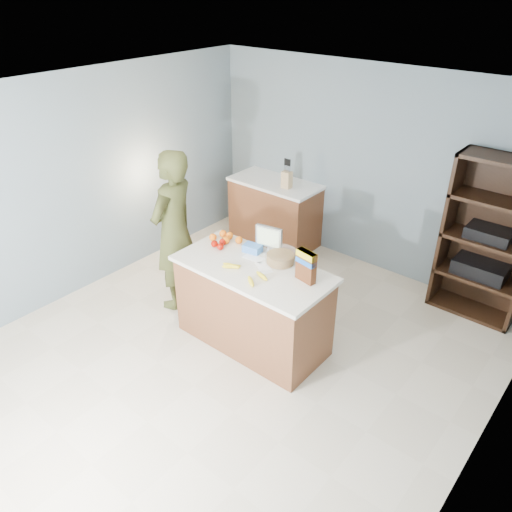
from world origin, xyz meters
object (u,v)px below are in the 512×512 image
Objects in this scene: counter_peninsula at (253,308)px; person at (174,231)px; cereal_box at (306,264)px; tv at (269,238)px; shelving_unit at (488,242)px.

counter_peninsula is 0.86× the size of person.
tv is at bearing 160.99° from cereal_box.
counter_peninsula is 5.53× the size of tv.
shelving_unit is 2.37m from tv.
counter_peninsula is at bearing -78.54° from tv.
person is at bearing -176.06° from cereal_box.
counter_peninsula is at bearing -127.11° from shelving_unit.
cereal_box is at bearing 81.54° from person.
tv is (-1.62, -1.72, 0.19)m from shelving_unit.
person is at bearing -163.33° from tv.
tv is 0.62m from cereal_box.
person is 1.66m from cereal_box.
person is 6.01× the size of cereal_box.
person reaches higher than cereal_box.
cereal_box is at bearing -19.01° from tv.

